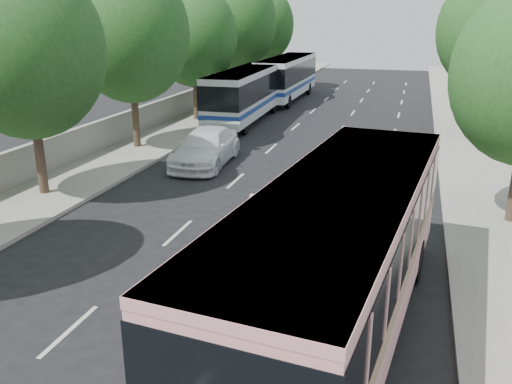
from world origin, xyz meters
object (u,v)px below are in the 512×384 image
at_px(tour_coach_rear, 287,74).
at_px(pink_taxi, 259,225).
at_px(tour_coach_front, 246,91).
at_px(pink_bus, 341,244).
at_px(white_pickup, 206,147).

bearing_deg(tour_coach_rear, pink_taxi, -77.99).
bearing_deg(tour_coach_front, tour_coach_rear, 85.61).
relative_size(pink_bus, pink_taxi, 2.54).
distance_m(white_pickup, tour_coach_front, 10.74).
xyz_separation_m(pink_taxi, tour_coach_rear, (-5.94, 28.94, 1.30)).
bearing_deg(tour_coach_front, pink_taxi, -73.00).
height_order(pink_bus, pink_taxi, pink_bus).
xyz_separation_m(pink_taxi, tour_coach_front, (-6.43, 19.23, 1.25)).
relative_size(pink_bus, white_pickup, 2.05).
bearing_deg(white_pickup, pink_bus, -61.02).
distance_m(pink_bus, pink_taxi, 5.19).
bearing_deg(white_pickup, tour_coach_rear, 88.95).
bearing_deg(white_pickup, tour_coach_front, 93.79).
bearing_deg(pink_bus, white_pickup, 128.84).
xyz_separation_m(pink_bus, tour_coach_rear, (-8.90, 32.95, -0.16)).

